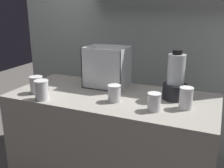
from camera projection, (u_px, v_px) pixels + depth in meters
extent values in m
cube|color=#9E998E|center=(112.00, 153.00, 1.92)|extent=(1.40, 0.64, 0.90)
cube|color=silver|center=(146.00, 32.00, 2.37)|extent=(2.60, 0.04, 2.50)
cube|color=white|center=(107.00, 86.00, 1.99)|extent=(0.31, 0.23, 0.01)
cube|color=white|center=(100.00, 70.00, 1.85)|extent=(0.31, 0.01, 0.30)
cube|color=white|center=(113.00, 64.00, 2.05)|extent=(0.31, 0.01, 0.30)
cube|color=white|center=(89.00, 65.00, 2.01)|extent=(0.01, 0.23, 0.30)
cube|color=white|center=(126.00, 69.00, 1.89)|extent=(0.01, 0.23, 0.30)
cone|color=orange|center=(107.00, 84.00, 1.97)|extent=(0.16, 0.06, 0.02)
cone|color=orange|center=(105.00, 83.00, 1.97)|extent=(0.09, 0.15, 0.03)
cone|color=orange|center=(109.00, 84.00, 1.97)|extent=(0.05, 0.17, 0.03)
cone|color=orange|center=(109.00, 83.00, 1.97)|extent=(0.13, 0.16, 0.04)
cone|color=orange|center=(103.00, 78.00, 1.99)|extent=(0.03, 0.18, 0.03)
cone|color=orange|center=(111.00, 79.00, 1.96)|extent=(0.19, 0.11, 0.03)
cone|color=orange|center=(101.00, 80.00, 1.99)|extent=(0.08, 0.15, 0.03)
cone|color=orange|center=(104.00, 78.00, 1.99)|extent=(0.19, 0.08, 0.03)
cone|color=orange|center=(100.00, 76.00, 1.96)|extent=(0.06, 0.15, 0.03)
cone|color=orange|center=(105.00, 73.00, 2.00)|extent=(0.14, 0.11, 0.03)
cone|color=orange|center=(106.00, 76.00, 1.96)|extent=(0.13, 0.15, 0.03)
cylinder|color=black|center=(175.00, 91.00, 1.71)|extent=(0.16, 0.16, 0.10)
cylinder|color=silver|center=(176.00, 70.00, 1.67)|extent=(0.11, 0.11, 0.19)
cylinder|color=orange|center=(175.00, 81.00, 1.69)|extent=(0.10, 0.10, 0.04)
cylinder|color=black|center=(178.00, 52.00, 1.64)|extent=(0.06, 0.06, 0.03)
cylinder|color=white|center=(36.00, 85.00, 1.82)|extent=(0.09, 0.09, 0.11)
cylinder|color=yellow|center=(37.00, 86.00, 1.82)|extent=(0.08, 0.08, 0.10)
cylinder|color=white|center=(36.00, 77.00, 1.80)|extent=(0.09, 0.09, 0.01)
cylinder|color=white|center=(42.00, 90.00, 1.69)|extent=(0.09, 0.09, 0.12)
cylinder|color=maroon|center=(42.00, 92.00, 1.70)|extent=(0.08, 0.08, 0.10)
cylinder|color=white|center=(41.00, 81.00, 1.68)|extent=(0.09, 0.09, 0.01)
cylinder|color=white|center=(114.00, 94.00, 1.67)|extent=(0.08, 0.08, 0.10)
cylinder|color=orange|center=(114.00, 97.00, 1.67)|extent=(0.07, 0.07, 0.06)
cylinder|color=white|center=(114.00, 86.00, 1.65)|extent=(0.08, 0.08, 0.01)
cylinder|color=white|center=(154.00, 102.00, 1.52)|extent=(0.08, 0.08, 0.10)
cylinder|color=maroon|center=(154.00, 104.00, 1.52)|extent=(0.07, 0.07, 0.08)
cylinder|color=white|center=(154.00, 94.00, 1.51)|extent=(0.08, 0.08, 0.01)
cylinder|color=white|center=(186.00, 99.00, 1.55)|extent=(0.08, 0.08, 0.13)
cylinder|color=red|center=(186.00, 103.00, 1.55)|extent=(0.07, 0.07, 0.08)
cylinder|color=white|center=(187.00, 88.00, 1.53)|extent=(0.08, 0.08, 0.01)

